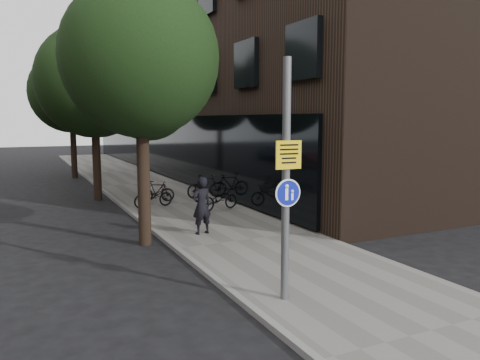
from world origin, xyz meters
TOP-DOWN VIEW (x-y plane):
  - ground at (0.00, 0.00)m, footprint 120.00×120.00m
  - sidewalk at (0.25, 10.00)m, footprint 4.50×60.00m
  - curb_edge at (-2.00, 10.00)m, footprint 0.15×60.00m
  - building_right_dark_brick at (8.50, 22.00)m, footprint 12.00×40.00m
  - street_tree_near at (-2.53, 4.64)m, footprint 4.40×4.40m
  - street_tree_mid at (-2.53, 13.14)m, footprint 5.00×5.00m
  - street_tree_far at (-2.53, 22.14)m, footprint 5.00×5.00m
  - signpost at (-1.25, -1.07)m, footprint 0.54×0.15m
  - pedestrian at (-0.81, 4.56)m, footprint 0.70×0.52m
  - parked_bike_facade_near at (1.19, 7.87)m, footprint 1.77×0.98m
  - parked_bike_facade_far at (1.72, 10.71)m, footprint 1.81×0.63m
  - parked_bike_curb_near at (-0.98, 9.54)m, footprint 1.73×0.87m
  - parked_bike_curb_far at (-0.49, 10.74)m, footprint 1.53×0.99m

SIDE VIEW (x-z plane):
  - ground at x=0.00m, z-range 0.00..0.00m
  - sidewalk at x=0.25m, z-range 0.00..0.12m
  - curb_edge at x=-2.00m, z-range 0.00..0.13m
  - parked_bike_curb_near at x=-0.98m, z-range 0.12..0.99m
  - parked_bike_facade_near at x=1.19m, z-range 0.12..1.00m
  - parked_bike_curb_far at x=-0.49m, z-range 0.12..1.02m
  - parked_bike_facade_far at x=1.72m, z-range 0.12..1.19m
  - pedestrian at x=-0.81m, z-range 0.12..1.88m
  - signpost at x=-1.25m, z-range 0.14..4.79m
  - street_tree_near at x=-2.53m, z-range 1.36..8.86m
  - street_tree_mid at x=-2.53m, z-range 1.21..9.01m
  - street_tree_far at x=-2.53m, z-range 1.21..9.01m
  - building_right_dark_brick at x=8.50m, z-range 0.00..18.00m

